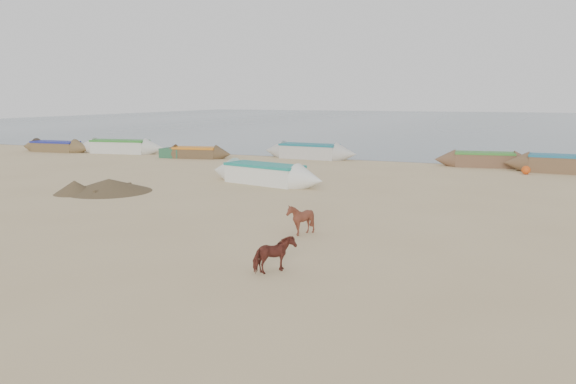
# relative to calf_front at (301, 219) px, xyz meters

# --- Properties ---
(ground) EXTENTS (140.00, 140.00, 0.00)m
(ground) POSITION_rel_calf_front_xyz_m (-0.87, -2.82, -0.46)
(ground) COLOR tan
(ground) RESTS_ON ground
(sea) EXTENTS (160.00, 160.00, 0.00)m
(sea) POSITION_rel_calf_front_xyz_m (-0.87, 79.18, -0.45)
(sea) COLOR slate
(sea) RESTS_ON ground
(calf_front) EXTENTS (1.05, 1.01, 0.91)m
(calf_front) POSITION_rel_calf_front_xyz_m (0.00, 0.00, 0.00)
(calf_front) COLOR #5A2A1C
(calf_front) RESTS_ON ground
(calf_right) EXTENTS (0.84, 0.93, 0.82)m
(calf_right) POSITION_rel_calf_front_xyz_m (0.74, -3.46, -0.05)
(calf_right) COLOR #5D271E
(calf_right) RESTS_ON ground
(near_canoe) EXTENTS (6.44, 2.87, 0.90)m
(near_canoe) POSITION_rel_calf_front_xyz_m (-4.98, 8.28, -0.01)
(near_canoe) COLOR silver
(near_canoe) RESTS_ON ground
(debris_pile) EXTENTS (3.64, 3.64, 0.54)m
(debris_pile) POSITION_rel_calf_front_xyz_m (-10.02, 3.85, -0.19)
(debris_pile) COLOR brown
(debris_pile) RESTS_ON ground
(waterline_canoes) EXTENTS (54.43, 4.68, 0.94)m
(waterline_canoes) POSITION_rel_calf_front_xyz_m (-1.56, 17.76, -0.02)
(waterline_canoes) COLOR brown
(waterline_canoes) RESTS_ON ground
(beach_clutter) EXTENTS (46.53, 4.65, 0.64)m
(beach_clutter) POSITION_rel_calf_front_xyz_m (2.86, 17.05, -0.16)
(beach_clutter) COLOR #2A5E3D
(beach_clutter) RESTS_ON ground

